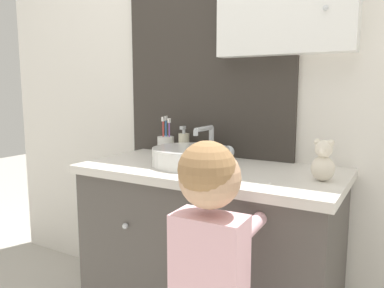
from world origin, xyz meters
name	(u,v)px	position (x,y,z in m)	size (l,w,h in m)	color
wall_back	(241,54)	(0.01, 0.62, 1.27)	(3.20, 0.18, 2.50)	silver
vanity_counter	(209,254)	(0.00, 0.33, 0.39)	(1.09, 0.55, 0.78)	#4C4742
sink_basin	(192,156)	(-0.09, 0.32, 0.82)	(0.33, 0.39, 0.16)	silver
toothbrush_holder	(166,145)	(-0.34, 0.50, 0.83)	(0.08, 0.08, 0.19)	silver
soap_dispenser	(184,144)	(-0.25, 0.52, 0.84)	(0.05, 0.05, 0.15)	beige
child_figure	(210,273)	(0.25, -0.16, 0.59)	(0.21, 0.47, 0.97)	slate
teddy_bear	(323,161)	(0.46, 0.31, 0.85)	(0.08, 0.07, 0.15)	beige
drinking_cup	(209,169)	(0.09, 0.14, 0.82)	(0.06, 0.06, 0.08)	#4789D1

